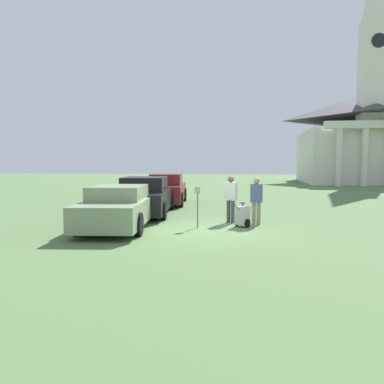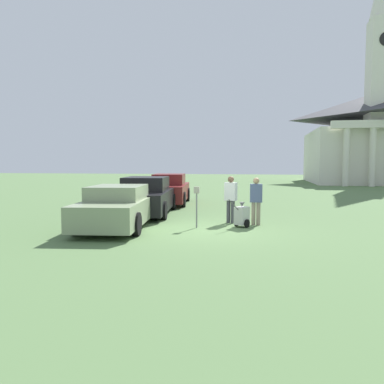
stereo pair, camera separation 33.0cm
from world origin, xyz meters
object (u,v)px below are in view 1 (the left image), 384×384
Objects in this scene: church at (358,134)px; person_worker at (231,196)px; parked_car_black at (146,197)px; equipment_cart at (242,215)px; person_supervisor at (256,198)px; parking_meter at (198,199)px; parked_car_sage at (120,207)px; parked_car_maroon at (167,190)px.

person_worker is at bearing -112.25° from church.
parked_car_black is 4.82m from equipment_cart.
parking_meter is at bearing 24.68° from person_supervisor.
person_supervisor is at bearing 25.17° from parking_meter.
parked_car_black is (0.00, 3.17, 0.06)m from parked_car_sage.
parked_car_sage is 2.65m from parking_meter.
person_worker is (3.66, 1.43, 0.29)m from parked_car_sage.
person_worker is at bearing -64.40° from parked_car_maroon.
parked_car_sage is 5.40× the size of equipment_cart.
equipment_cart is (4.09, -2.52, -0.34)m from parked_car_black.
person_worker reaches higher than parked_car_sage.
person_worker is at bearing 150.51° from equipment_cart.
parked_car_sage is at bearing 41.64° from person_worker.
parked_car_sage is 3.91× the size of parking_meter.
parking_meter is 1.59m from person_worker.
parked_car_sage is 3.94m from person_worker.
parking_meter is 0.82× the size of person_worker.
church is at bearing -111.07° from person_supervisor.
church reaches higher than person_supervisor.
person_supervisor is (4.56, 1.13, 0.27)m from parked_car_sage.
parked_car_maroon is at bearing 153.13° from equipment_cart.
equipment_cart is 33.33m from church.
church reaches higher than person_worker.
parked_car_maroon is 7.74m from equipment_cart.
parking_meter is at bearing -76.17° from parked_car_maroon.
parked_car_maroon reaches higher than parking_meter.
person_worker reaches higher than parking_meter.
parked_car_sage is 4.70m from person_supervisor.
church is (13.31, 31.21, 4.31)m from parking_meter.
parked_car_maroon is (-0.00, 7.21, 0.07)m from parked_car_sage.
person_worker is 1.02× the size of person_supervisor.
church is (11.84, 30.78, 4.88)m from equipment_cart.
person_supervisor is 0.07× the size of church.
equipment_cart is (4.10, 0.65, -0.28)m from parked_car_sage.
equipment_cart is at bearing 45.09° from person_supervisor.
parked_car_black is at bearing -119.42° from church.
church is (15.94, 31.43, 4.59)m from parked_car_sage.
church is (15.94, 28.26, 4.53)m from parked_car_black.
church reaches higher than equipment_cart.
equipment_cart is 0.04× the size of church.
equipment_cart is (1.47, 0.44, -0.57)m from parking_meter.
parked_car_sage is 35.54m from church.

